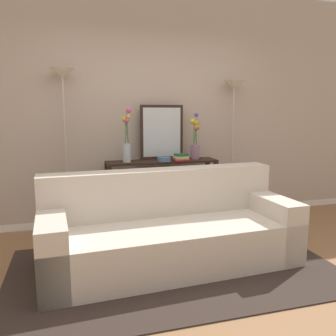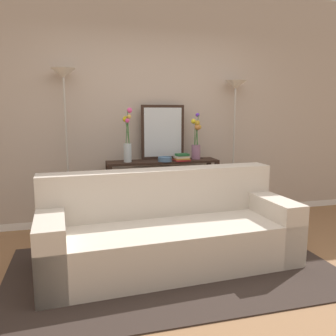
% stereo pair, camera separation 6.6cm
% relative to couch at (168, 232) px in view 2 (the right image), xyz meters
% --- Properties ---
extents(ground_plane, '(16.00, 16.00, 0.02)m').
position_rel_couch_xyz_m(ground_plane, '(0.09, -0.60, -0.32)').
color(ground_plane, '#936B47').
extents(back_wall, '(12.00, 0.15, 3.00)m').
position_rel_couch_xyz_m(back_wall, '(0.09, 1.44, 1.19)').
color(back_wall, white).
rests_on(back_wall, ground).
extents(area_rug, '(2.97, 1.72, 0.01)m').
position_rel_couch_xyz_m(area_rug, '(0.00, -0.16, -0.31)').
color(area_rug, '#332823').
rests_on(area_rug, ground).
extents(couch, '(2.41, 1.02, 0.88)m').
position_rel_couch_xyz_m(couch, '(0.00, 0.00, 0.00)').
color(couch, beige).
rests_on(couch, ground).
extents(console_table, '(1.40, 0.33, 0.84)m').
position_rel_couch_xyz_m(console_table, '(0.22, 1.11, 0.27)').
color(console_table, black).
rests_on(console_table, ground).
extents(floor_lamp_left, '(0.28, 0.28, 1.94)m').
position_rel_couch_xyz_m(floor_lamp_left, '(-0.93, 1.18, 1.21)').
color(floor_lamp_left, '#B7B2A8').
rests_on(floor_lamp_left, ground).
extents(floor_lamp_right, '(0.28, 0.28, 1.85)m').
position_rel_couch_xyz_m(floor_lamp_right, '(1.22, 1.18, 1.14)').
color(floor_lamp_right, '#B7B2A8').
rests_on(floor_lamp_right, ground).
extents(wall_mirror, '(0.56, 0.02, 0.69)m').
position_rel_couch_xyz_m(wall_mirror, '(0.26, 1.24, 0.88)').
color(wall_mirror, black).
rests_on(wall_mirror, console_table).
extents(vase_tall_flowers, '(0.11, 0.13, 0.65)m').
position_rel_couch_xyz_m(vase_tall_flowers, '(-0.22, 1.09, 0.78)').
color(vase_tall_flowers, silver).
rests_on(vase_tall_flowers, console_table).
extents(vase_short_flowers, '(0.12, 0.13, 0.59)m').
position_rel_couch_xyz_m(vase_short_flowers, '(0.67, 1.12, 0.76)').
color(vase_short_flowers, gray).
rests_on(vase_short_flowers, console_table).
extents(fruit_bowl, '(0.17, 0.17, 0.06)m').
position_rel_couch_xyz_m(fruit_bowl, '(0.22, 1.02, 0.56)').
color(fruit_bowl, '#4C7093').
rests_on(fruit_bowl, console_table).
extents(book_stack, '(0.20, 0.16, 0.09)m').
position_rel_couch_xyz_m(book_stack, '(0.44, 1.01, 0.57)').
color(book_stack, maroon).
rests_on(book_stack, console_table).
extents(book_row_under_console, '(0.35, 0.17, 0.12)m').
position_rel_couch_xyz_m(book_row_under_console, '(-0.17, 1.11, -0.26)').
color(book_row_under_console, '#BC3328').
rests_on(book_row_under_console, ground).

